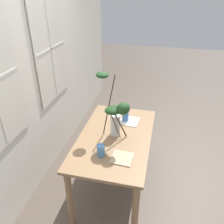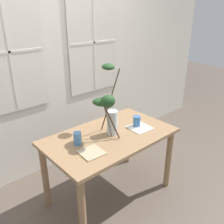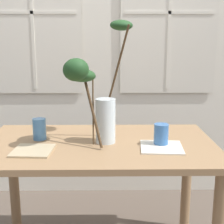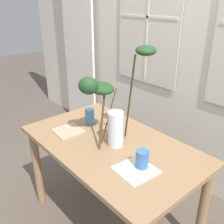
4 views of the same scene
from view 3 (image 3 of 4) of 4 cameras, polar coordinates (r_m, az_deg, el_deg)
The scene contains 7 objects.
back_wall_with_windows at distance 2.73m, azimuth -1.89°, elevation 12.45°, with size 5.65×0.14×2.60m.
dining_table at distance 1.88m, azimuth -2.30°, elevation -8.83°, with size 1.30×0.77×0.75m.
vase_with_branches at distance 1.77m, azimuth -2.94°, elevation 4.01°, with size 0.43×0.46×0.68m.
drinking_glass_blue_left at distance 1.92m, azimuth -12.54°, elevation -2.92°, with size 0.08×0.08×0.12m, color #4C84BC.
drinking_glass_blue_right at distance 1.80m, azimuth 8.56°, elevation -3.94°, with size 0.08×0.08×0.12m, color #386BAD.
plate_square_left at distance 1.74m, azimuth -13.65°, elevation -6.56°, with size 0.20×0.20×0.01m, color tan.
plate_square_right at distance 1.77m, azimuth 8.62°, elevation -6.09°, with size 0.22×0.22×0.01m, color silver.
Camera 3 is at (0.05, -1.74, 1.32)m, focal length 52.42 mm.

